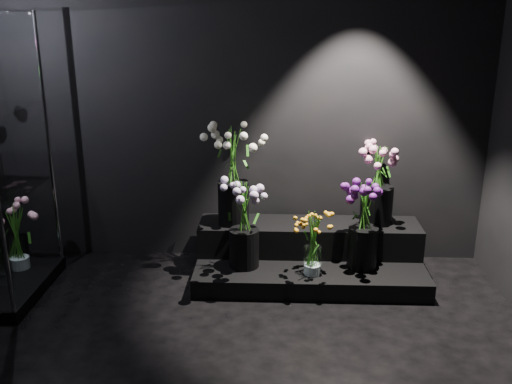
{
  "coord_description": "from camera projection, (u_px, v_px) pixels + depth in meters",
  "views": [
    {
      "loc": [
        0.32,
        -2.54,
        2.04
      ],
      "look_at": [
        0.17,
        1.2,
        0.83
      ],
      "focal_mm": 40.0,
      "sensor_mm": 36.0,
      "label": 1
    }
  ],
  "objects": [
    {
      "name": "wall_back",
      "position": [
        239.0,
        92.0,
        4.52
      ],
      "size": [
        4.0,
        0.0,
        4.0
      ],
      "primitive_type": "plane",
      "rotation": [
        1.57,
        0.0,
        0.0
      ],
      "color": "black",
      "rests_on": "floor"
    },
    {
      "name": "display_riser",
      "position": [
        309.0,
        255.0,
        4.55
      ],
      "size": [
        1.77,
        0.79,
        0.39
      ],
      "color": "black",
      "rests_on": "floor"
    },
    {
      "name": "bouquet_orange_bells",
      "position": [
        313.0,
        241.0,
        4.17
      ],
      "size": [
        0.25,
        0.25,
        0.52
      ],
      "rotation": [
        0.0,
        0.0,
        0.03
      ],
      "color": "white",
      "rests_on": "display_riser"
    },
    {
      "name": "bouquet_lilac",
      "position": [
        244.0,
        216.0,
        4.26
      ],
      "size": [
        0.48,
        0.48,
        0.68
      ],
      "rotation": [
        0.0,
        0.0,
        0.3
      ],
      "color": "black",
      "rests_on": "display_riser"
    },
    {
      "name": "bouquet_purple",
      "position": [
        364.0,
        221.0,
        4.25
      ],
      "size": [
        0.37,
        0.37,
        0.68
      ],
      "rotation": [
        0.0,
        0.0,
        -0.25
      ],
      "color": "black",
      "rests_on": "display_riser"
    },
    {
      "name": "bouquet_cream_roses",
      "position": [
        233.0,
        167.0,
        4.44
      ],
      "size": [
        0.54,
        0.54,
        0.78
      ],
      "rotation": [
        0.0,
        0.0,
        0.4
      ],
      "color": "black",
      "rests_on": "display_riser"
    },
    {
      "name": "bouquet_pink_roses",
      "position": [
        378.0,
        178.0,
        4.48
      ],
      "size": [
        0.46,
        0.46,
        0.64
      ],
      "rotation": [
        0.0,
        0.0,
        -0.19
      ],
      "color": "black",
      "rests_on": "display_riser"
    },
    {
      "name": "bouquet_case_base_pink",
      "position": [
        16.0,
        237.0,
        4.39
      ],
      "size": [
        0.38,
        0.38,
        0.5
      ],
      "rotation": [
        0.0,
        0.0,
        -0.15
      ],
      "color": "white",
      "rests_on": "display_case"
    }
  ]
}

